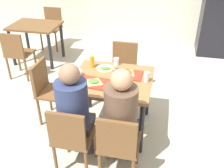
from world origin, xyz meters
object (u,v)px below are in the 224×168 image
condiment_bottle (92,62)px  foil_bundle (79,72)px  background_table (36,31)px  paper_plate_center (105,68)px  chair_far_side (124,66)px  tray_red_near (95,83)px  chair_near_right (118,144)px  soda_can (147,77)px  paper_plate_near_edge (120,90)px  background_chair_far (52,25)px  main_table (112,86)px  pizza_slice_a (94,81)px  drink_fridge (221,8)px  background_chair_near (17,52)px  person_in_brown_jacket (121,115)px  pizza_slice_b (127,73)px  chair_left_end (48,88)px  plastic_cup_a (116,62)px  person_in_red (74,109)px  plastic_cup_b (107,92)px  chair_near_left (71,136)px  tray_red_far (128,74)px  pizza_slice_c (105,68)px

condiment_bottle → foil_bundle: condiment_bottle is taller
foil_bundle → background_table: size_ratio=0.11×
foil_bundle → paper_plate_center: bearing=44.4°
chair_far_side → tray_red_near: chair_far_side is taller
chair_near_right → soda_can: size_ratio=7.07×
paper_plate_near_edge → background_chair_far: size_ratio=0.26×
main_table → tray_red_near: (-0.17, -0.15, 0.12)m
pizza_slice_a → drink_fridge: drink_fridge is taller
background_chair_near → person_in_brown_jacket: bearing=-37.6°
main_table → background_table: (-1.87, 1.68, -0.02)m
pizza_slice_b → condiment_bottle: 0.49m
tray_red_near → person_in_brown_jacket: bearing=-51.9°
tray_red_near → background_chair_near: 2.04m
chair_far_side → pizza_slice_a: chair_far_side is taller
pizza_slice_b → chair_left_end: bearing=-172.5°
paper_plate_center → plastic_cup_a: (0.12, 0.13, 0.05)m
paper_plate_center → foil_bundle: bearing=-135.6°
chair_far_side → background_chair_far: same height
drink_fridge → soda_can: bearing=-112.6°
paper_plate_center → pizza_slice_b: 0.32m
person_in_red → plastic_cup_a: bearing=78.2°
main_table → foil_bundle: bearing=-177.0°
person_in_red → pizza_slice_b: 0.91m
chair_near_right → plastic_cup_b: size_ratio=8.63×
tray_red_near → paper_plate_center: (0.02, 0.39, -0.00)m
person_in_brown_jacket → chair_near_left: bearing=-163.8°
chair_left_end → background_chair_far: bearing=112.5°
chair_far_side → background_chair_near: size_ratio=1.00×
person_in_brown_jacket → foil_bundle: 0.93m
tray_red_near → pizza_slice_b: pizza_slice_b is taller
chair_near_left → tray_red_far: size_ratio=2.40×
chair_left_end → plastic_cup_b: bearing=-22.5°
pizza_slice_c → drink_fridge: drink_fridge is taller
chair_far_side → tray_red_far: (0.17, -0.69, 0.25)m
soda_can → drink_fridge: 3.07m
plastic_cup_a → plastic_cup_b: bearing=-86.2°
person_in_brown_jacket → plastic_cup_a: size_ratio=12.73×
chair_near_left → paper_plate_center: bearing=84.8°
background_chair_near → background_chair_far: bearing=90.0°
background_chair_far → paper_plate_near_edge: bearing=-52.8°
pizza_slice_c → main_table: bearing=-57.5°
plastic_cup_a → condiment_bottle: bearing=-155.9°
paper_plate_center → plastic_cup_a: size_ratio=2.20×
paper_plate_near_edge → soda_can: soda_can is taller
main_table → background_chair_far: bearing=127.7°
person_in_red → paper_plate_near_edge: 0.58m
background_table → person_in_red: bearing=-55.4°
chair_left_end → foil_bundle: size_ratio=8.63×
main_table → chair_far_side: chair_far_side is taller
person_in_brown_jacket → paper_plate_near_edge: bearing=102.5°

